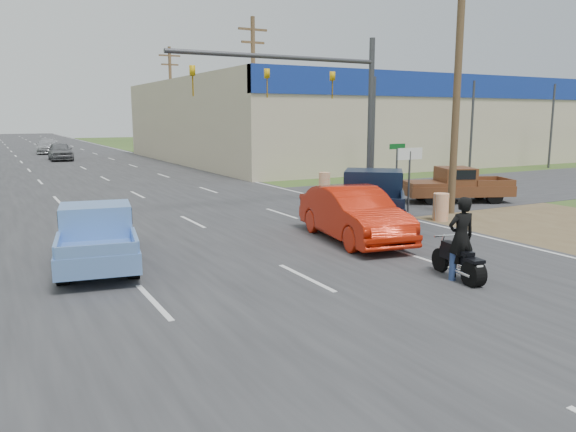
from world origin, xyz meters
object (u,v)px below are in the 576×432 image
distant_car_silver (48,146)px  brown_pickup (454,185)px  navy_pickup (373,196)px  blue_pickup (97,235)px  motorcycle (461,263)px  distant_car_grey (60,151)px  red_convertible (354,215)px  rider (461,241)px

distant_car_silver → brown_pickup: bearing=-69.1°
brown_pickup → navy_pickup: bearing=130.9°
blue_pickup → distant_car_silver: (3.54, 46.92, -0.04)m
motorcycle → brown_pickup: size_ratio=0.38×
motorcycle → distant_car_grey: size_ratio=0.41×
distant_car_grey → red_convertible: bearing=-82.4°
navy_pickup → motorcycle: bearing=-72.7°
motorcycle → brown_pickup: (8.67, 8.91, 0.35)m
red_convertible → motorcycle: size_ratio=2.62×
red_convertible → distant_car_grey: bearing=104.7°
blue_pickup → distant_car_grey: blue_pickup is taller
red_convertible → distant_car_grey: size_ratio=1.08×
navy_pickup → distant_car_silver: navy_pickup is taller
motorcycle → rider: bearing=90.0°
brown_pickup → distant_car_silver: size_ratio=0.96×
brown_pickup → distant_car_grey: 35.62m
distant_car_grey → rider: bearing=-83.4°
navy_pickup → distant_car_silver: 45.85m
rider → distant_car_grey: bearing=-75.7°
red_convertible → rider: size_ratio=2.65×
motorcycle → distant_car_silver: distant_car_silver is taller
motorcycle → distant_car_grey: bearing=104.3°
distant_car_grey → distant_car_silver: size_ratio=0.88×
red_convertible → motorcycle: (-0.27, -4.63, -0.39)m
distant_car_grey → navy_pickup: bearing=-78.1°
blue_pickup → distant_car_grey: size_ratio=1.10×
blue_pickup → brown_pickup: 16.12m
brown_pickup → blue_pickup: bearing=124.8°
rider → distant_car_grey: size_ratio=0.41×
red_convertible → motorcycle: red_convertible is taller
rider → blue_pickup: size_ratio=0.37×
navy_pickup → distant_car_silver: size_ratio=1.11×
red_convertible → distant_car_silver: (-3.81, 47.72, -0.06)m
rider → brown_pickup: 12.41m
distant_car_silver → navy_pickup: bearing=-77.0°
navy_pickup → distant_car_grey: navy_pickup is taller
motorcycle → brown_pickup: bearing=55.3°
motorcycle → blue_pickup: bearing=152.0°
red_convertible → blue_pickup: (-7.34, 0.80, -0.02)m
red_convertible → brown_pickup: size_ratio=0.99×
motorcycle → navy_pickup: navy_pickup is taller
motorcycle → rider: rider is taller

